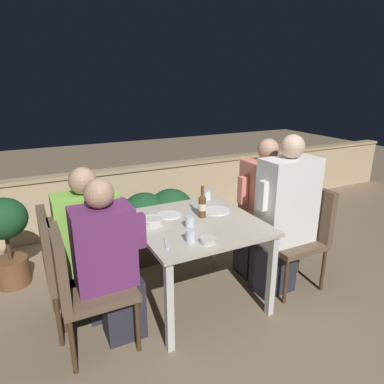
{
  "coord_description": "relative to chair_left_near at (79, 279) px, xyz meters",
  "views": [
    {
      "loc": [
        -1.14,
        -2.2,
        1.75
      ],
      "look_at": [
        0.0,
        0.07,
        0.93
      ],
      "focal_mm": 32.0,
      "sensor_mm": 36.0,
      "label": 1
    }
  ],
  "objects": [
    {
      "name": "ground_plane",
      "position": [
        0.93,
        0.14,
        -0.53
      ],
      "size": [
        16.0,
        16.0,
        0.0
      ],
      "primitive_type": "plane",
      "color": "#847056"
    },
    {
      "name": "chair_right_far",
      "position": [
        1.89,
        0.29,
        0.0
      ],
      "size": [
        0.48,
        0.48,
        0.9
      ],
      "color": "brown",
      "rests_on": "ground_plane"
    },
    {
      "name": "chair_left_near",
      "position": [
        0.0,
        0.0,
        0.0
      ],
      "size": [
        0.48,
        0.48,
        0.9
      ],
      "color": "brown",
      "rests_on": "ground_plane"
    },
    {
      "name": "glass_cup_1",
      "position": [
        0.83,
        0.06,
        0.22
      ],
      "size": [
        0.07,
        0.07,
        0.09
      ],
      "color": "silver",
      "rests_on": "dining_table"
    },
    {
      "name": "person_coral_top",
      "position": [
        1.68,
        0.29,
        0.11
      ],
      "size": [
        0.49,
        0.26,
        1.28
      ],
      "color": "#282833",
      "rests_on": "ground_plane"
    },
    {
      "name": "planter_hedge",
      "position": [
        0.79,
        0.99,
        -0.14
      ],
      "size": [
        1.05,
        0.47,
        0.7
      ],
      "color": "brown",
      "rests_on": "ground_plane"
    },
    {
      "name": "person_white_polo",
      "position": [
        1.66,
        -0.03,
        0.14
      ],
      "size": [
        0.52,
        0.26,
        1.36
      ],
      "color": "#282833",
      "rests_on": "ground_plane"
    },
    {
      "name": "plate_0",
      "position": [
        1.18,
        0.26,
        0.18
      ],
      "size": [
        0.22,
        0.22,
        0.01
      ],
      "color": "white",
      "rests_on": "dining_table"
    },
    {
      "name": "bowl_1",
      "position": [
        0.6,
        0.24,
        0.2
      ],
      "size": [
        0.17,
        0.17,
        0.05
      ],
      "color": "beige",
      "rests_on": "dining_table"
    },
    {
      "name": "bowl_0",
      "position": [
        0.83,
        -0.23,
        0.19
      ],
      "size": [
        0.11,
        0.11,
        0.04
      ],
      "color": "beige",
      "rests_on": "dining_table"
    },
    {
      "name": "fork_0",
      "position": [
        0.57,
        -0.11,
        0.18
      ],
      "size": [
        0.07,
        0.17,
        0.01
      ],
      "color": "silver",
      "rests_on": "dining_table"
    },
    {
      "name": "glass_cup_2",
      "position": [
        1.27,
        0.56,
        0.21
      ],
      "size": [
        0.07,
        0.07,
        0.08
      ],
      "color": "silver",
      "rests_on": "dining_table"
    },
    {
      "name": "beer_bottle",
      "position": [
        1.01,
        0.2,
        0.27
      ],
      "size": [
        0.06,
        0.06,
        0.26
      ],
      "color": "brown",
      "rests_on": "dining_table"
    },
    {
      "name": "dining_table",
      "position": [
        0.93,
        0.14,
        0.09
      ],
      "size": [
        0.95,
        0.97,
        0.71
      ],
      "color": "#BCB2A3",
      "rests_on": "ground_plane"
    },
    {
      "name": "parapet_wall",
      "position": [
        0.93,
        1.94,
        -0.16
      ],
      "size": [
        9.0,
        0.18,
        0.74
      ],
      "color": "tan",
      "rests_on": "ground_plane"
    },
    {
      "name": "chair_right_near",
      "position": [
        1.87,
        -0.03,
        0.0
      ],
      "size": [
        0.48,
        0.48,
        0.9
      ],
      "color": "brown",
      "rests_on": "ground_plane"
    },
    {
      "name": "potted_plant",
      "position": [
        -0.44,
        1.07,
        -0.03
      ],
      "size": [
        0.4,
        0.4,
        0.82
      ],
      "color": "brown",
      "rests_on": "ground_plane"
    },
    {
      "name": "chair_left_far",
      "position": [
        -0.05,
        0.28,
        0.0
      ],
      "size": [
        0.48,
        0.48,
        0.9
      ],
      "color": "brown",
      "rests_on": "ground_plane"
    },
    {
      "name": "glass_cup_0",
      "position": [
        0.73,
        -0.16,
        0.22
      ],
      "size": [
        0.07,
        0.07,
        0.09
      ],
      "color": "silver",
      "rests_on": "dining_table"
    },
    {
      "name": "person_purple_stripe",
      "position": [
        0.21,
        -0.0,
        0.06
      ],
      "size": [
        0.48,
        0.26,
        1.18
      ],
      "color": "#282833",
      "rests_on": "ground_plane"
    },
    {
      "name": "plate_1",
      "position": [
        0.79,
        0.35,
        0.18
      ],
      "size": [
        0.2,
        0.2,
        0.01
      ],
      "color": "white",
      "rests_on": "dining_table"
    },
    {
      "name": "person_green_blouse",
      "position": [
        0.16,
        0.28,
        0.06
      ],
      "size": [
        0.51,
        0.26,
        1.2
      ],
      "color": "#282833",
      "rests_on": "ground_plane"
    }
  ]
}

